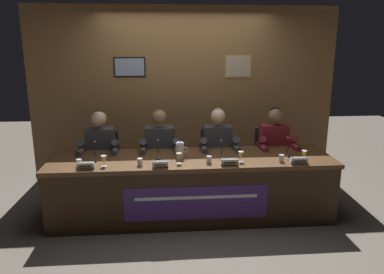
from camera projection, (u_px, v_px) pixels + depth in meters
ground_plane at (192, 214)px, 4.65m from camera, size 12.00×12.00×0.00m
wall_back_panelled at (184, 95)px, 5.67m from camera, size 4.56×0.14×2.60m
conference_table at (193, 178)px, 4.41m from camera, size 3.36×0.88×0.74m
chair_far_left at (104, 166)px, 5.05m from camera, size 0.44×0.44×0.92m
panelist_far_left at (100, 151)px, 4.79m from camera, size 0.51×0.48×1.24m
nameplate_far_left at (86, 166)px, 4.04m from camera, size 0.18×0.06×0.08m
juice_glass_far_left at (104, 159)px, 4.12m from camera, size 0.06×0.06×0.12m
water_cup_far_left at (79, 163)px, 4.12m from camera, size 0.06×0.06×0.08m
microphone_far_left at (94, 155)px, 4.31m from camera, size 0.06×0.17×0.22m
chair_center_left at (160, 165)px, 5.11m from camera, size 0.44×0.44×0.92m
panelist_center_left at (160, 150)px, 4.85m from camera, size 0.51×0.48×1.24m
nameplate_center_left at (160, 164)px, 4.08m from camera, size 0.17×0.06×0.08m
juice_glass_center_left at (179, 156)px, 4.21m from camera, size 0.06×0.06×0.12m
water_cup_center_left at (140, 162)px, 4.15m from camera, size 0.06×0.06×0.08m
microphone_center_left at (158, 153)px, 4.38m from camera, size 0.06×0.17×0.22m
chair_center_right at (216, 163)px, 5.17m from camera, size 0.44×0.44×0.92m
panelist_center_right at (218, 148)px, 4.91m from camera, size 0.51×0.48×1.24m
nameplate_center_right at (230, 162)px, 4.16m from camera, size 0.20×0.06×0.08m
juice_glass_center_right at (241, 155)px, 4.27m from camera, size 0.06×0.06×0.12m
water_cup_center_right at (209, 160)px, 4.23m from camera, size 0.06×0.06×0.08m
microphone_center_right at (222, 153)px, 4.37m from camera, size 0.06×0.17×0.22m
chair_far_right at (270, 162)px, 5.23m from camera, size 0.44×0.44×0.92m
panelist_far_right at (275, 147)px, 4.97m from camera, size 0.51×0.48×1.24m
nameplate_far_right at (299, 160)px, 4.22m from camera, size 0.19×0.06×0.08m
juice_glass_far_right at (304, 154)px, 4.31m from camera, size 0.06×0.06×0.12m
water_cup_far_right at (281, 159)px, 4.29m from camera, size 0.06×0.06×0.08m
microphone_far_right at (289, 150)px, 4.50m from camera, size 0.06×0.17×0.22m
water_pitcher_central at (180, 150)px, 4.42m from camera, size 0.15×0.10×0.21m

